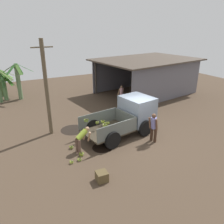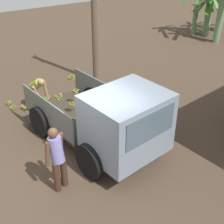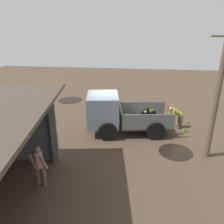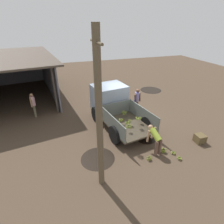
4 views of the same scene
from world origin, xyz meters
name	(u,v)px [view 3 (image 3 of 4)]	position (x,y,z in m)	size (l,w,h in m)	color
ground	(115,124)	(0.00, 0.00, 0.00)	(36.00, 36.00, 0.00)	#4A392B
mud_patch_0	(176,152)	(-3.07, 2.66, 0.00)	(1.52, 1.52, 0.01)	black
mud_patch_1	(156,125)	(-2.35, -0.13, 0.00)	(1.11, 1.11, 0.01)	black
mud_patch_2	(70,100)	(3.91, -3.95, 0.00)	(1.83, 1.83, 0.01)	black
cargo_truck	(111,112)	(0.12, 0.93, 1.11)	(4.58, 2.74, 2.08)	#3C3326
utility_pole	(217,96)	(-4.36, 2.83, 2.77)	(1.14, 0.22, 5.45)	brown
person_foreground_visitor	(110,104)	(0.41, -0.83, 0.94)	(0.47, 0.60, 1.69)	#3F291C
person_worker_loading	(177,115)	(-3.43, 0.04, 0.76)	(0.81, 0.60, 1.27)	brown
person_bystander_near_shed	(39,165)	(2.03, 5.51, 0.87)	(0.64, 0.31, 1.56)	brown
banana_bunch_on_ground_0	(178,123)	(-3.62, -0.37, 0.12)	(0.27, 0.27, 0.22)	#463F2D
banana_bunch_on_ground_1	(188,121)	(-4.26, -0.77, 0.09)	(0.19, 0.19, 0.16)	brown
banana_bunch_on_ground_2	(181,121)	(-3.86, -0.73, 0.08)	(0.22, 0.22, 0.15)	#47402E
banana_bunch_on_ground_3	(185,130)	(-3.86, 0.53, 0.10)	(0.24, 0.23, 0.19)	brown
wooden_crate_0	(171,108)	(-3.51, -2.53, 0.21)	(0.46, 0.46, 0.42)	brown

